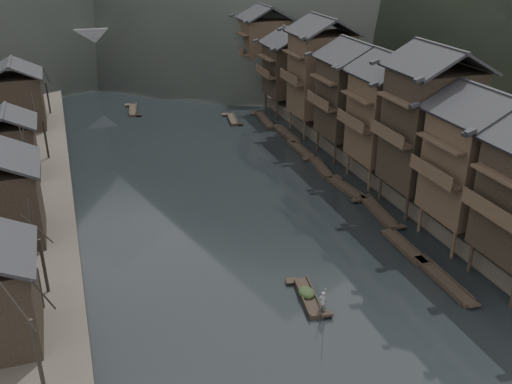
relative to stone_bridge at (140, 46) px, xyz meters
name	(u,v)px	position (x,y,z in m)	size (l,w,h in m)	color
water	(277,267)	(0.00, -72.00, -5.11)	(300.00, 300.00, 0.00)	black
right_bank	(394,95)	(35.00, -32.00, -4.21)	(40.00, 200.00, 1.80)	#2D2823
stilt_houses	(363,86)	(17.28, -53.08, 3.71)	(9.00, 67.60, 15.88)	black
left_houses	(6,147)	(-20.50, -51.88, 0.55)	(8.10, 53.20, 8.73)	black
bare_trees	(43,165)	(-17.00, -59.35, 1.17)	(3.87, 60.69, 7.74)	black
moored_sampans	(331,176)	(11.97, -56.96, -4.91)	(2.83, 50.60, 0.47)	black
midriver_boats	(178,94)	(3.19, -17.57, -4.91)	(14.67, 41.43, 0.45)	black
stone_bridge	(140,46)	(0.00, 0.00, 0.00)	(40.00, 6.00, 9.00)	#4C4C4F
hero_sampan	(308,297)	(0.59, -76.95, -4.91)	(1.84, 5.39, 0.44)	black
cargo_heap	(307,289)	(0.55, -76.70, -4.32)	(1.17, 1.53, 0.70)	black
boatman	(323,299)	(0.87, -78.78, -3.87)	(0.59, 0.38, 1.61)	slate
bamboo_pole	(327,267)	(1.07, -78.78, -1.29)	(0.06, 0.06, 4.68)	#8C7A51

